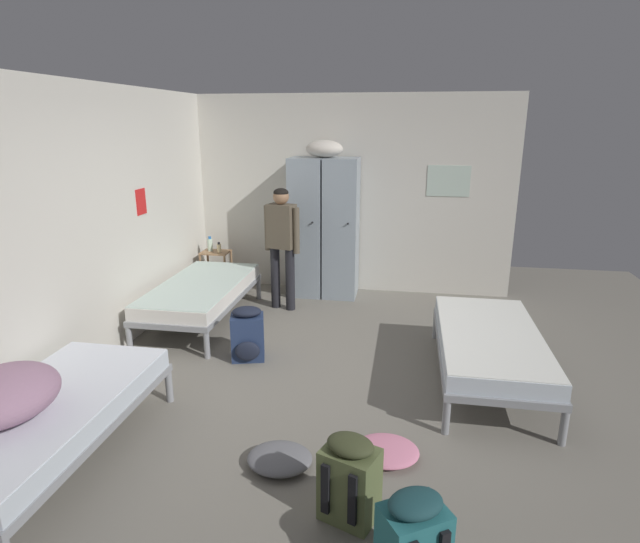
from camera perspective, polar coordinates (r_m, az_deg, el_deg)
ground_plane at (r=4.91m, az=-0.54°, el=-11.59°), size 8.59×8.59×0.00m
room_backdrop at (r=5.90m, az=-9.85°, el=6.62°), size 4.35×5.43×2.66m
locker_bank at (r=6.89m, az=0.47°, el=5.19°), size 0.90×0.55×2.07m
shelf_unit at (r=7.31m, az=-11.41°, el=0.48°), size 0.38×0.30×0.57m
bed_right at (r=4.92m, az=18.25°, el=-7.48°), size 0.90×1.90×0.49m
bed_left_rear at (r=6.19m, az=-13.04°, el=-2.18°), size 0.90×1.90×0.49m
bed_left_front at (r=4.06m, az=-27.97°, el=-13.90°), size 0.90×1.90×0.49m
bedding_heap at (r=3.87m, az=-31.67°, el=-11.55°), size 0.63×0.72×0.31m
person_traveler at (r=6.36m, az=-4.25°, el=3.77°), size 0.47×0.27×1.53m
water_bottle at (r=7.28m, az=-12.09°, el=2.94°), size 0.07×0.07×0.21m
lotion_bottle at (r=7.17m, az=-11.13°, el=2.57°), size 0.06×0.06×0.14m
backpack_teal at (r=2.96m, az=10.15°, el=-27.40°), size 0.40×0.41×0.55m
backpack_olive at (r=3.29m, az=3.40°, el=-21.98°), size 0.39×0.40×0.55m
backpack_navy at (r=5.19m, az=-8.03°, el=-6.97°), size 0.37×0.39×0.55m
clothes_pile_pink at (r=3.90m, az=7.33°, el=-19.10°), size 0.47×0.42×0.09m
clothes_pile_grey at (r=3.80m, az=-4.49°, el=-19.95°), size 0.46×0.39×0.11m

